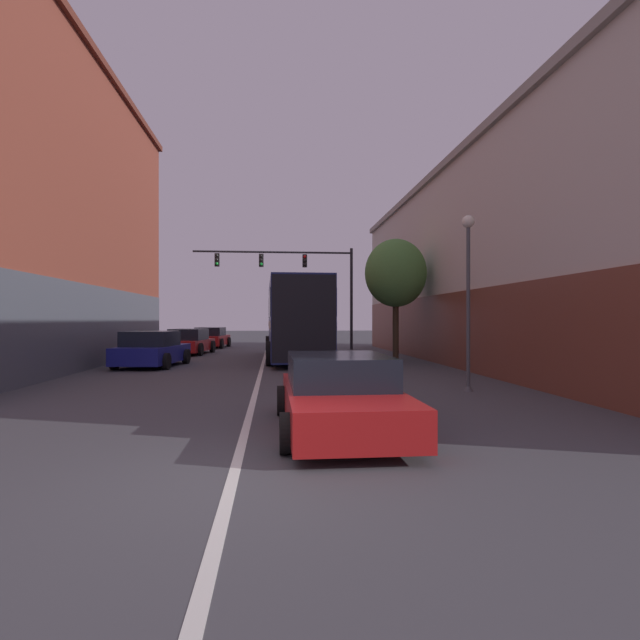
{
  "coord_description": "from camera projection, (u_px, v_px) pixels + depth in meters",
  "views": [
    {
      "loc": [
        0.49,
        -5.78,
        1.87
      ],
      "look_at": [
        2.42,
        15.39,
        1.86
      ],
      "focal_mm": 28.0,
      "sensor_mm": 36.0,
      "label": 1
    }
  ],
  "objects": [
    {
      "name": "ground_plane",
      "position": [
        232.0,
        483.0,
        5.71
      ],
      "size": [
        160.0,
        160.0,
        0.0
      ],
      "primitive_type": "plane",
      "color": "#424247"
    },
    {
      "name": "lane_center_line",
      "position": [
        263.0,
        366.0,
        20.28
      ],
      "size": [
        0.14,
        41.25,
        0.01
      ],
      "color": "silver",
      "rests_on": "ground_plane"
    },
    {
      "name": "building_right_storefront",
      "position": [
        535.0,
        263.0,
        21.49
      ],
      "size": [
        8.79,
        29.91,
        8.41
      ],
      "color": "beige",
      "rests_on": "ground_plane"
    },
    {
      "name": "bus",
      "position": [
        295.0,
        317.0,
        23.61
      ],
      "size": [
        2.93,
        10.84,
        3.61
      ],
      "rotation": [
        0.0,
        0.0,
        1.59
      ],
      "color": "navy",
      "rests_on": "ground_plane"
    },
    {
      "name": "hatchback_foreground",
      "position": [
        340.0,
        394.0,
        8.52
      ],
      "size": [
        2.14,
        4.57,
        1.26
      ],
      "rotation": [
        0.0,
        0.0,
        1.58
      ],
      "color": "red",
      "rests_on": "ground_plane"
    },
    {
      "name": "parked_car_left_near",
      "position": [
        190.0,
        342.0,
        27.13
      ],
      "size": [
        2.4,
        4.6,
        1.38
      ],
      "rotation": [
        0.0,
        0.0,
        1.46
      ],
      "color": "red",
      "rests_on": "ground_plane"
    },
    {
      "name": "parked_car_left_mid",
      "position": [
        211.0,
        338.0,
        33.48
      ],
      "size": [
        2.39,
        4.15,
        1.36
      ],
      "rotation": [
        0.0,
        0.0,
        1.47
      ],
      "color": "red",
      "rests_on": "ground_plane"
    },
    {
      "name": "parked_car_left_far",
      "position": [
        152.0,
        350.0,
        19.91
      ],
      "size": [
        2.54,
        4.26,
        1.42
      ],
      "rotation": [
        0.0,
        0.0,
        1.45
      ],
      "color": "navy",
      "rests_on": "ground_plane"
    },
    {
      "name": "traffic_signal_gantry",
      "position": [
        298.0,
        273.0,
        31.02
      ],
      "size": [
        9.9,
        0.36,
        6.37
      ],
      "color": "black",
      "rests_on": "ground_plane"
    },
    {
      "name": "street_lamp",
      "position": [
        468.0,
        286.0,
        13.04
      ],
      "size": [
        0.33,
        0.33,
        4.61
      ],
      "color": "#47474C",
      "rests_on": "ground_plane"
    },
    {
      "name": "street_tree_near",
      "position": [
        396.0,
        274.0,
        22.5
      ],
      "size": [
        2.79,
        2.51,
        5.52
      ],
      "color": "#3D2D1E",
      "rests_on": "ground_plane"
    }
  ]
}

